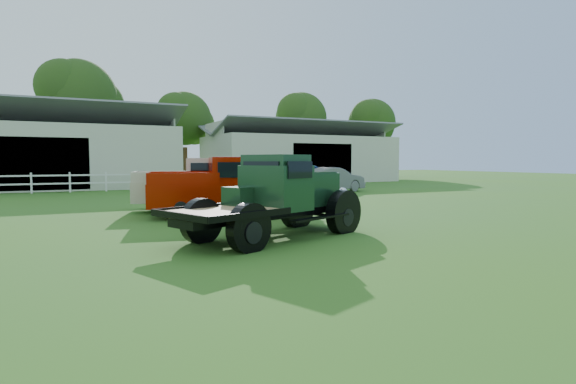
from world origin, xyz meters
name	(u,v)px	position (x,y,z in m)	size (l,w,h in m)	color
ground	(302,238)	(0.00, 0.00, 0.00)	(120.00, 120.00, 0.00)	#356626
shed_left	(36,147)	(-7.00, 26.00, 2.80)	(18.80, 10.20, 5.60)	#A9AB9D
shed_right	(298,153)	(14.00, 27.00, 2.60)	(16.80, 9.20, 5.20)	#A9AB9D
fence_rail	(11,183)	(-8.00, 20.00, 0.60)	(14.20, 0.16, 1.20)	white
tree_b	(79,116)	(-4.00, 34.00, 5.75)	(6.90, 6.90, 11.50)	#284318
tree_c	(185,133)	(5.00, 33.00, 4.50)	(5.40, 5.40, 9.00)	#284318
tree_d	(301,132)	(18.00, 34.00, 5.00)	(6.00, 6.00, 10.00)	#284318
tree_e	(372,135)	(26.00, 32.00, 4.75)	(5.70, 5.70, 9.50)	#284318
vintage_flatbed	(273,197)	(-0.66, 0.29, 1.02)	(5.16, 2.04, 2.04)	#17351F
red_pickup	(230,186)	(-0.15, 4.95, 1.03)	(5.63, 2.16, 2.05)	#8C1000
white_pickup	(203,185)	(-0.49, 7.12, 0.97)	(5.30, 2.06, 1.95)	#BBB09B
misc_car_blue	(305,177)	(7.69, 14.09, 0.90)	(2.13, 5.30, 1.81)	#244991
misc_car_grey	(331,180)	(9.09, 13.32, 0.74)	(1.57, 4.51, 1.49)	#5F5F61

